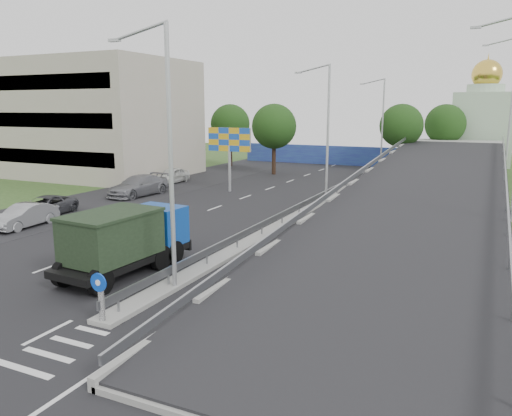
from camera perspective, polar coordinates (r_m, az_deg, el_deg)
The scene contains 23 objects.
ground at distance 16.54m, azimuth -22.37°, elevation -15.22°, with size 160.00×160.00×0.00m, color #2D4C1E.
road_surface at distance 33.75m, azimuth -0.44°, elevation -0.86°, with size 26.00×90.00×0.04m, color black.
parking_strip at distance 40.99m, azimuth -17.05°, elevation 0.82°, with size 8.00×90.00×0.05m, color black.
median at distance 36.26m, azimuth 6.59°, elevation 0.08°, with size 1.00×44.00×0.20m, color gray.
overpass_ramp at distance 34.36m, azimuth 18.58°, elevation 1.73°, with size 10.00×50.00×3.50m.
median_guardrail at distance 36.14m, azimuth 6.61°, elevation 1.09°, with size 0.09×44.00×0.71m.
sign_bollard at distance 17.52m, azimuth -17.34°, elevation -9.66°, with size 0.64×0.23×1.67m.
lamp_post_near at distance 19.34m, azimuth -10.25°, elevation 7.18°, with size 2.74×0.18×10.08m.
lamp_post_mid at distance 37.45m, azimuth 7.95°, elevation 9.21°, with size 2.74×0.18×10.08m.
lamp_post_far at distance 56.85m, azimuth 14.09°, elevation 9.70°, with size 2.74×0.18×10.08m.
beige_building at distance 58.71m, azimuth -19.75°, elevation 9.61°, with size 24.00×14.00×12.00m, color #A9A28D.
blue_wall at distance 63.87m, azimuth 11.33°, elevation 5.82°, with size 30.00×0.50×2.40m, color #2A2C9C.
church at distance 69.76m, azimuth 24.48°, elevation 8.87°, with size 7.00×7.00×13.80m.
billboard at distance 42.94m, azimuth -3.06°, elevation 7.40°, with size 4.00×0.24×5.50m.
tree_left_mid at distance 54.13m, azimuth 2.08°, elevation 9.29°, with size 4.80×4.80×7.60m.
tree_median_far at distance 58.50m, azimuth 16.29°, elevation 9.01°, with size 4.80×4.80×7.60m.
tree_left_far at distance 62.10m, azimuth -2.96°, elevation 9.55°, with size 4.80×4.80×7.60m.
tree_ramp_far at distance 64.97m, azimuth 20.82°, elevation 8.92°, with size 4.80×4.80×7.60m.
dump_truck at distance 22.53m, azimuth -14.64°, elevation -3.32°, with size 2.85×6.67×2.88m.
parked_car_b at distance 33.45m, azimuth -24.94°, elevation -0.81°, with size 1.51×4.32×1.42m, color gray.
parked_car_c at distance 36.36m, azimuth -22.98°, elevation 0.18°, with size 2.20×4.76×1.32m, color #393A3F.
parked_car_d at distance 42.27m, azimuth -13.30°, elevation 2.49°, with size 2.36×5.80×1.68m, color gray.
parked_car_e at distance 48.82m, azimuth -9.61°, elevation 3.68°, with size 1.76×4.37×1.49m, color silver.
Camera 1 is at (11.30, -9.72, 7.18)m, focal length 35.00 mm.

